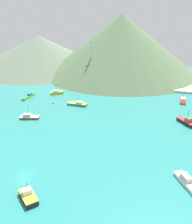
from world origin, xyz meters
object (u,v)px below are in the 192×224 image
fishing_boat_3 (57,93)px  fishing_boat_8 (29,96)px  fishing_boat_0 (78,104)px  fishing_boat_7 (28,196)px  fishing_boat_1 (186,122)px  buoy_1 (53,103)px  fishing_boat_2 (188,183)px  fishing_boat_6 (183,100)px  radio_tower (91,60)px  fishing_boat_5 (29,117)px

fishing_boat_3 → fishing_boat_8: bearing=-140.6°
fishing_boat_0 → fishing_boat_3: bearing=142.8°
fishing_boat_7 → fishing_boat_0: bearing=99.8°
fishing_boat_1 → buoy_1: 63.68m
buoy_1 → fishing_boat_2: bearing=-37.6°
fishing_boat_1 → buoy_1: fishing_boat_1 is taller
fishing_boat_6 → fishing_boat_0: bearing=-158.6°
fishing_boat_1 → radio_tower: radio_tower is taller
fishing_boat_2 → fishing_boat_3: bearing=137.0°
fishing_boat_2 → fishing_boat_7: fishing_boat_7 is taller
fishing_boat_2 → fishing_boat_3: fishing_boat_3 is taller
fishing_boat_7 → buoy_1: bearing=110.4°
fishing_boat_3 → radio_tower: radio_tower is taller
fishing_boat_7 → fishing_boat_5: bearing=119.9°
fishing_boat_1 → fishing_boat_5: fishing_boat_1 is taller
fishing_boat_3 → radio_tower: (11.51, 27.97, 13.53)m
fishing_boat_0 → fishing_boat_6: (49.81, 19.55, 0.18)m
fishing_boat_6 → fishing_boat_5: bearing=-147.4°
fishing_boat_5 → fishing_boat_8: bearing=120.8°
fishing_boat_2 → fishing_boat_8: 95.14m
buoy_1 → radio_tower: bearing=80.8°
fishing_boat_0 → fishing_boat_1: 51.27m
fishing_boat_8 → fishing_boat_2: bearing=-33.7°
fishing_boat_1 → fishing_boat_2: 41.51m
fishing_boat_2 → fishing_boat_6: size_ratio=1.17×
fishing_boat_2 → fishing_boat_8: (-79.13, 52.81, -0.13)m
fishing_boat_5 → fishing_boat_8: fishing_boat_5 is taller
fishing_boat_5 → buoy_1: (1.77, 20.16, -0.66)m
fishing_boat_3 → fishing_boat_5: size_ratio=0.78×
fishing_boat_0 → fishing_boat_3: fishing_boat_3 is taller
fishing_boat_5 → fishing_boat_6: bearing=32.6°
fishing_boat_6 → fishing_boat_7: 94.28m
buoy_1 → fishing_boat_1: bearing=-6.0°
buoy_1 → fishing_boat_0: bearing=5.9°
fishing_boat_2 → fishing_boat_7: (-38.34, -17.17, 0.10)m
fishing_boat_1 → fishing_boat_2: bearing=-91.1°
fishing_boat_5 → fishing_boat_6: fishing_boat_6 is taller
fishing_boat_0 → buoy_1: (-12.68, -1.32, -0.59)m
fishing_boat_2 → fishing_boat_8: size_ratio=1.03×
fishing_boat_1 → fishing_boat_6: bearing=91.8°
fishing_boat_8 → buoy_1: size_ratio=12.79×
fishing_boat_2 → fishing_boat_3: 91.84m
fishing_boat_1 → fishing_boat_6: (-0.84, 27.50, -0.08)m
fishing_boat_0 → fishing_boat_1: (50.65, -7.96, 0.26)m
fishing_boat_2 → fishing_boat_5: size_ratio=1.24×
fishing_boat_0 → fishing_boat_8: bearing=173.5°
fishing_boat_2 → buoy_1: 78.95m
buoy_1 → fishing_boat_6: bearing=18.5°
fishing_boat_3 → fishing_boat_7: (28.87, -79.76, 0.01)m
fishing_boat_5 → fishing_boat_8: size_ratio=0.84×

